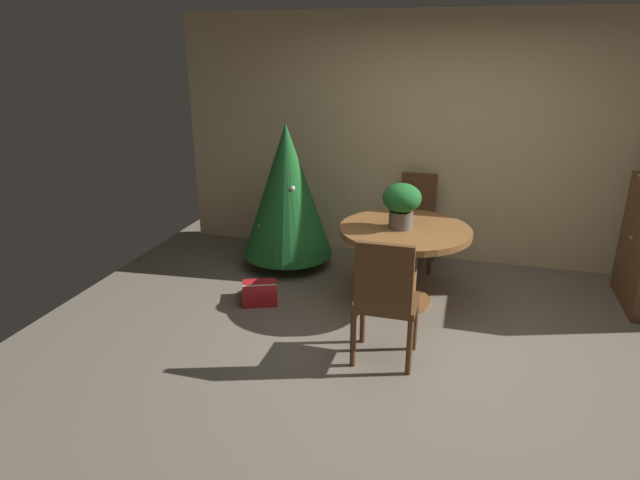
{
  "coord_description": "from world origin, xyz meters",
  "views": [
    {
      "loc": [
        0.21,
        -3.67,
        2.27
      ],
      "look_at": [
        -0.95,
        0.45,
        0.71
      ],
      "focal_mm": 30.46,
      "sensor_mm": 36.0,
      "label": 1
    }
  ],
  "objects_px": {
    "round_dining_table": "(404,249)",
    "flower_vase": "(402,202)",
    "gift_box_red": "(260,293)",
    "wooden_chair_near": "(385,296)",
    "wooden_chair_far": "(416,216)",
    "holiday_tree": "(287,191)"
  },
  "relations": [
    {
      "from": "round_dining_table",
      "to": "wooden_chair_far",
      "type": "height_order",
      "value": "wooden_chair_far"
    },
    {
      "from": "flower_vase",
      "to": "wooden_chair_far",
      "type": "xyz_separation_m",
      "value": [
        0.04,
        1.01,
        -0.43
      ]
    },
    {
      "from": "wooden_chair_far",
      "to": "wooden_chair_near",
      "type": "xyz_separation_m",
      "value": [
        -0.0,
        -2.05,
        0.01
      ]
    },
    {
      "from": "wooden_chair_near",
      "to": "gift_box_red",
      "type": "xyz_separation_m",
      "value": [
        -1.28,
        0.73,
        -0.48
      ]
    },
    {
      "from": "round_dining_table",
      "to": "holiday_tree",
      "type": "xyz_separation_m",
      "value": [
        -1.3,
        0.57,
        0.3
      ]
    },
    {
      "from": "wooden_chair_far",
      "to": "gift_box_red",
      "type": "distance_m",
      "value": 1.89
    },
    {
      "from": "holiday_tree",
      "to": "wooden_chair_far",
      "type": "bearing_deg",
      "value": 18.01
    },
    {
      "from": "round_dining_table",
      "to": "gift_box_red",
      "type": "bearing_deg",
      "value": -165.86
    },
    {
      "from": "flower_vase",
      "to": "wooden_chair_near",
      "type": "distance_m",
      "value": 1.12
    },
    {
      "from": "wooden_chair_far",
      "to": "wooden_chair_near",
      "type": "distance_m",
      "value": 2.05
    },
    {
      "from": "round_dining_table",
      "to": "wooden_chair_near",
      "type": "distance_m",
      "value": 1.05
    },
    {
      "from": "flower_vase",
      "to": "wooden_chair_near",
      "type": "relative_size",
      "value": 0.41
    },
    {
      "from": "flower_vase",
      "to": "holiday_tree",
      "type": "bearing_deg",
      "value": 155.04
    },
    {
      "from": "flower_vase",
      "to": "gift_box_red",
      "type": "relative_size",
      "value": 0.97
    },
    {
      "from": "round_dining_table",
      "to": "flower_vase",
      "type": "xyz_separation_m",
      "value": [
        -0.04,
        -0.02,
        0.44
      ]
    },
    {
      "from": "holiday_tree",
      "to": "flower_vase",
      "type": "bearing_deg",
      "value": -24.96
    },
    {
      "from": "flower_vase",
      "to": "wooden_chair_far",
      "type": "height_order",
      "value": "flower_vase"
    },
    {
      "from": "round_dining_table",
      "to": "wooden_chair_far",
      "type": "xyz_separation_m",
      "value": [
        0.0,
        0.99,
        0.01
      ]
    },
    {
      "from": "flower_vase",
      "to": "gift_box_red",
      "type": "bearing_deg",
      "value": -166.33
    },
    {
      "from": "flower_vase",
      "to": "wooden_chair_near",
      "type": "height_order",
      "value": "flower_vase"
    },
    {
      "from": "round_dining_table",
      "to": "flower_vase",
      "type": "relative_size",
      "value": 2.92
    },
    {
      "from": "wooden_chair_near",
      "to": "round_dining_table",
      "type": "bearing_deg",
      "value": 90.0
    }
  ]
}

